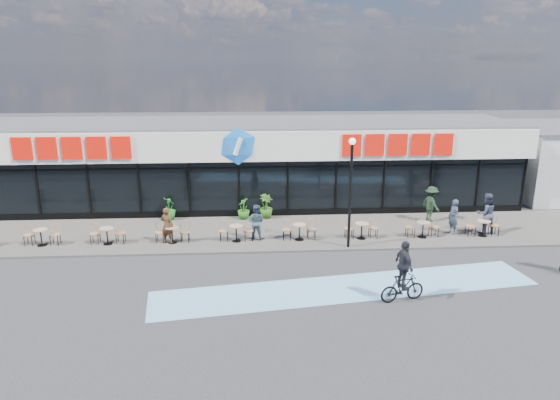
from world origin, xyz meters
name	(u,v)px	position (x,y,z in m)	size (l,w,h in m)	color
ground	(237,274)	(0.00, 0.00, 0.00)	(120.00, 120.00, 0.00)	#28282B
sidewalk	(239,233)	(0.00, 4.50, 0.05)	(44.00, 5.00, 0.10)	#524E48
bike_lane	(347,288)	(4.00, -1.50, 0.01)	(14.00, 2.20, 0.01)	#699BC7
building	(240,162)	(0.00, 9.93, 2.34)	(30.60, 6.57, 4.75)	black
lamp_post	(351,183)	(4.78, 2.30, 2.95)	(0.28, 0.28, 4.75)	black
bistro_set_1	(42,235)	(-8.55, 3.36, 0.56)	(1.54, 0.62, 0.90)	tan
bistro_set_2	(108,234)	(-5.72, 3.36, 0.56)	(1.54, 0.62, 0.90)	tan
bistro_set_3	(172,232)	(-2.90, 3.36, 0.56)	(1.54, 0.62, 0.90)	tan
bistro_set_4	(236,231)	(-0.08, 3.36, 0.56)	(1.54, 0.62, 0.90)	tan
bistro_set_5	(299,230)	(2.74, 3.36, 0.56)	(1.54, 0.62, 0.90)	tan
bistro_set_6	(361,228)	(5.56, 3.36, 0.56)	(1.54, 0.62, 0.90)	tan
bistro_set_7	(422,227)	(8.38, 3.36, 0.56)	(1.54, 0.62, 0.90)	tan
bistro_set_8	(482,226)	(11.21, 3.36, 0.56)	(1.54, 0.62, 0.90)	tan
potted_plant_left	(169,208)	(-3.53, 6.64, 0.68)	(0.65, 0.65, 1.15)	#1C5C1A
potted_plant_mid	(266,206)	(1.35, 6.61, 0.72)	(0.69, 0.69, 1.24)	#274C15
potted_plant_right	(244,209)	(0.21, 6.50, 0.64)	(0.61, 0.61, 1.08)	#255D1A
patron_left	(167,225)	(-3.09, 3.27, 0.92)	(0.60, 0.39, 1.63)	#422817
patron_right	(256,222)	(0.81, 3.58, 0.90)	(0.78, 0.61, 1.60)	#344751
pedestrian_a	(453,217)	(9.94, 3.71, 0.92)	(0.60, 0.39, 1.64)	#293441
pedestrian_b	(431,204)	(9.55, 5.58, 0.99)	(1.15, 0.66, 1.79)	black
pedestrian_c	(486,213)	(11.45, 3.68, 1.06)	(0.93, 0.73, 1.92)	#2F3549
cyclist_a	(403,277)	(5.67, -2.59, 0.91)	(1.67, 1.08, 2.18)	black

